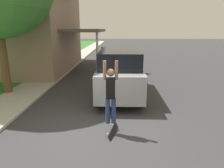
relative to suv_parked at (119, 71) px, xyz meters
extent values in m
plane|color=#333335|center=(-0.86, -3.82, -1.12)|extent=(120.00, 120.00, 0.00)
cube|color=#ADA89E|center=(-4.46, 2.18, -1.07)|extent=(1.80, 80.00, 0.10)
cube|color=#89705B|center=(-8.52, 5.68, 2.09)|extent=(9.87, 8.21, 6.25)
cube|color=#5B514C|center=(-2.49, 5.68, 1.76)|extent=(2.60, 5.74, 0.20)
cylinder|color=silver|center=(-1.39, 3.63, 0.31)|extent=(0.16, 0.16, 2.70)
cylinder|color=brown|center=(-5.26, -0.20, 0.75)|extent=(0.36, 0.36, 3.59)
cylinder|color=brown|center=(-6.27, 10.22, 1.26)|extent=(0.36, 0.36, 4.59)
cube|color=gray|center=(0.00, -0.04, -0.25)|extent=(1.85, 4.97, 1.06)
cube|color=black|center=(0.00, 0.09, 0.63)|extent=(1.70, 3.87, 0.69)
cylinder|color=black|center=(-0.89, 1.50, -0.75)|extent=(0.24, 0.74, 0.74)
cylinder|color=black|center=(0.89, 1.50, -0.75)|extent=(0.24, 0.74, 0.74)
cylinder|color=black|center=(-0.89, -1.58, -0.75)|extent=(0.24, 0.74, 0.74)
cylinder|color=black|center=(0.89, -1.58, -0.75)|extent=(0.24, 0.74, 0.74)
cube|color=silver|center=(-0.97, 12.11, -0.64)|extent=(1.77, 4.41, 0.63)
cube|color=black|center=(-0.97, 12.00, -0.08)|extent=(1.56, 2.30, 0.49)
cylinder|color=black|center=(-1.83, 13.43, -0.80)|extent=(0.20, 0.63, 0.63)
cylinder|color=black|center=(-0.11, 13.43, -0.80)|extent=(0.20, 0.63, 0.63)
cylinder|color=black|center=(-1.83, 10.78, -0.80)|extent=(0.20, 0.63, 0.63)
cylinder|color=black|center=(-0.11, 10.78, -0.80)|extent=(0.20, 0.63, 0.63)
cylinder|color=navy|center=(-0.35, -3.77, -0.40)|extent=(0.13, 0.13, 0.76)
cylinder|color=navy|center=(-0.18, -3.77, -0.40)|extent=(0.13, 0.13, 0.76)
cube|color=black|center=(-0.27, -3.77, 0.27)|extent=(0.25, 0.20, 0.58)
sphere|color=brown|center=(-0.27, -3.77, 0.71)|extent=(0.21, 0.21, 0.21)
cylinder|color=brown|center=(-0.43, -3.77, 0.77)|extent=(0.09, 0.09, 0.52)
cylinder|color=brown|center=(-0.11, -3.77, 0.77)|extent=(0.09, 0.09, 0.52)
cube|color=black|center=(-0.19, -3.84, -1.03)|extent=(0.30, 0.75, 0.29)
cylinder|color=silver|center=(-0.22, -3.59, -0.93)|extent=(0.03, 0.06, 0.06)
cylinder|color=silver|center=(-0.14, -3.59, -1.11)|extent=(0.03, 0.06, 0.06)
cylinder|color=silver|center=(-0.34, -4.05, -0.99)|extent=(0.03, 0.06, 0.06)
cylinder|color=silver|center=(-0.27, -4.05, -1.17)|extent=(0.03, 0.06, 0.06)
camera|label=1|loc=(-0.06, -9.04, 1.84)|focal=32.00mm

